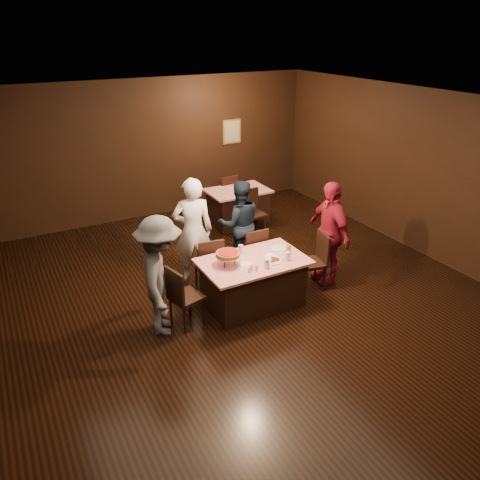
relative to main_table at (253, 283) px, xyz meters
name	(u,v)px	position (x,y,z in m)	size (l,w,h in m)	color
room	(260,187)	(-0.26, -0.59, 1.75)	(10.00, 10.04, 3.02)	black
main_table	(253,283)	(0.00, 0.00, 0.00)	(1.60, 1.00, 0.77)	#B90C18
back_table	(238,207)	(1.35, 2.99, 0.00)	(1.30, 0.90, 0.77)	#A50B0F
chair_far_left	(208,263)	(-0.40, 0.75, 0.09)	(0.42, 0.42, 0.95)	black
chair_far_right	(251,253)	(0.40, 0.75, 0.09)	(0.42, 0.42, 0.95)	black
chair_end_left	(186,296)	(-1.10, 0.00, 0.09)	(0.42, 0.42, 0.95)	black
chair_end_right	(311,262)	(1.10, 0.00, 0.09)	(0.42, 0.42, 0.95)	black
chair_back_near	(254,213)	(1.35, 2.29, 0.09)	(0.42, 0.42, 0.95)	black
chair_back_far	(225,195)	(1.35, 3.59, 0.09)	(0.42, 0.42, 0.95)	black
diner_white_jacket	(193,231)	(-0.48, 1.15, 0.53)	(0.66, 0.44, 1.82)	white
diner_navy_hoodie	(240,224)	(0.47, 1.29, 0.41)	(0.77, 0.60, 1.59)	#162131
diner_grey_knit	(160,277)	(-1.45, 0.03, 0.49)	(1.12, 0.65, 1.74)	#545559
diner_red_shirt	(329,233)	(1.49, 0.08, 0.49)	(1.03, 0.43, 1.76)	maroon
pizza_stand	(228,254)	(-0.40, 0.05, 0.57)	(0.38, 0.38, 0.22)	black
plate_with_slice	(274,260)	(0.25, -0.18, 0.41)	(0.25, 0.25, 0.06)	white
plate_empty	(279,248)	(0.55, 0.15, 0.39)	(0.25, 0.25, 0.01)	white
glass_front_left	(267,264)	(0.05, -0.30, 0.46)	(0.08, 0.08, 0.14)	silver
glass_front_right	(288,256)	(0.45, -0.25, 0.46)	(0.08, 0.08, 0.14)	silver
glass_amber	(289,249)	(0.60, -0.05, 0.46)	(0.08, 0.08, 0.14)	#BF7F26
glass_back	(241,249)	(-0.05, 0.30, 0.46)	(0.08, 0.08, 0.14)	silver
condiments	(252,268)	(-0.18, -0.28, 0.43)	(0.17, 0.10, 0.09)	silver
napkin_center	(270,256)	(0.30, 0.00, 0.39)	(0.16, 0.16, 0.01)	white
napkin_left	(246,264)	(-0.15, -0.05, 0.39)	(0.16, 0.16, 0.01)	white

